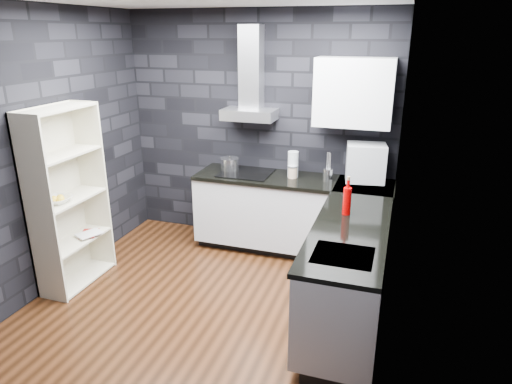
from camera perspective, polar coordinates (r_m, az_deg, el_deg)
The scene contains 27 objects.
ground at distance 4.53m, azimuth -6.16°, elevation -13.40°, with size 3.20×3.20×0.00m, color #3E1F0F.
wall_back at distance 5.44m, azimuth 0.35°, elevation 7.79°, with size 3.20×0.05×2.70m, color black.
wall_front at distance 2.68m, azimuth -21.59°, elevation -6.18°, with size 3.20×0.05×2.70m, color black.
wall_left at distance 4.86m, azimuth -24.59°, elevation 4.63°, with size 0.05×3.20×2.70m, color black.
wall_right at distance 3.62m, azimuth 17.24°, elevation 0.90°, with size 0.05×3.20×2.70m, color black.
toekick_back at distance 5.47m, azimuth 4.43°, elevation -6.63°, with size 2.18×0.50×0.10m, color black.
toekick_right at distance 4.29m, azimuth 11.59°, elevation -14.99°, with size 0.50×1.78×0.10m, color black.
counter_back_cab at distance 5.26m, azimuth 4.45°, elevation -2.59°, with size 2.20×0.60×0.76m, color #BCBBBF.
counter_right_cab at distance 4.07m, azimuth 11.43°, elevation -9.90°, with size 0.60×1.80×0.76m, color #BCBBBF.
counter_back_top at distance 5.11m, azimuth 4.53°, elevation 1.53°, with size 2.20×0.62×0.04m, color black.
counter_right_top at distance 3.89m, azimuth 11.67°, elevation -4.73°, with size 0.62×1.80×0.04m, color black.
counter_corner_top at distance 5.01m, azimuth 13.48°, elevation 0.65°, with size 0.62×0.62×0.04m, color black.
hood_body at distance 5.23m, azimuth -0.83°, elevation 9.67°, with size 0.60×0.34×0.12m, color silver.
hood_chimney at distance 5.24m, azimuth -0.60°, elevation 15.30°, with size 0.24×0.20×0.90m, color silver.
upper_cabinet at distance 4.94m, azimuth 12.16°, elevation 12.07°, with size 0.80×0.35×0.70m, color silver.
cooktop at distance 5.26m, azimuth -1.26°, elevation 2.40°, with size 0.58×0.50×0.01m, color black.
sink_rim at distance 3.43m, azimuth 10.81°, elevation -7.80°, with size 0.44×0.40×0.01m, color silver.
pot at distance 5.36m, azimuth -3.30°, elevation 3.46°, with size 0.21×0.21×0.13m, color silver.
glass_vase at distance 5.12m, azimuth 4.65°, elevation 3.48°, with size 0.12×0.12×0.29m, color silver.
storage_jar at distance 5.10m, azimuth 4.59°, elevation 2.45°, with size 0.10×0.10×0.12m, color tan.
utensil_crock at distance 5.05m, azimuth 8.96°, elevation 2.13°, with size 0.10×0.10×0.13m, color silver.
appliance_garage at distance 5.01m, azimuth 13.54°, elevation 3.59°, with size 0.40×0.31×0.40m, color #B6B9BE.
red_bottle at distance 4.12m, azimuth 11.30°, elevation -1.12°, with size 0.07×0.07×0.25m, color #9D0001.
bookshelf at distance 4.82m, azimuth -22.42°, elevation -0.82°, with size 0.34×0.80×1.80m, color beige.
fruit_bowl at distance 4.71m, azimuth -23.48°, elevation -0.91°, with size 0.24×0.24×0.06m, color silver.
book_red at distance 5.03m, azimuth -21.19°, elevation -3.86°, with size 0.16×0.02×0.22m, color maroon.
book_second at distance 5.03m, azimuth -20.72°, elevation -3.49°, with size 0.18×0.02×0.24m, color #B2B2B2.
Camera 1 is at (1.63, -3.45, 2.44)m, focal length 32.00 mm.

